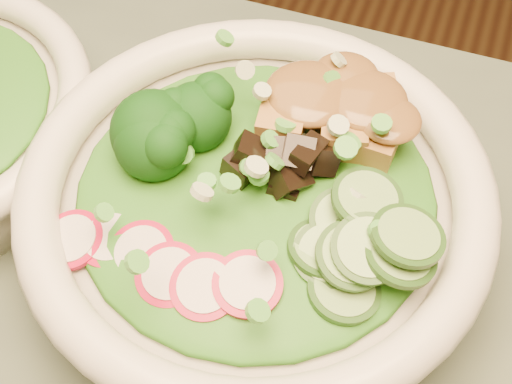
% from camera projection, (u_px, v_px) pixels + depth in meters
% --- Properties ---
extents(salad_bowl, '(0.30, 0.30, 0.08)m').
position_uv_depth(salad_bowl, '(256.00, 211.00, 0.47)').
color(salad_bowl, silver).
rests_on(salad_bowl, dining_table).
extents(lettuce_bed, '(0.23, 0.23, 0.03)m').
position_uv_depth(lettuce_bed, '(256.00, 191.00, 0.45)').
color(lettuce_bed, '#255E13').
rests_on(lettuce_bed, salad_bowl).
extents(broccoli_florets, '(0.11, 0.10, 0.05)m').
position_uv_depth(broccoli_florets, '(173.00, 117.00, 0.46)').
color(broccoli_florets, black).
rests_on(broccoli_florets, salad_bowl).
extents(radish_slices, '(0.13, 0.08, 0.02)m').
position_uv_depth(radish_slices, '(173.00, 267.00, 0.41)').
color(radish_slices, '#AA0D2F').
rests_on(radish_slices, salad_bowl).
extents(cucumber_slices, '(0.10, 0.10, 0.04)m').
position_uv_depth(cucumber_slices, '(349.00, 248.00, 0.41)').
color(cucumber_slices, '#8AC56D').
rests_on(cucumber_slices, salad_bowl).
extents(mushroom_heap, '(0.10, 0.10, 0.05)m').
position_uv_depth(mushroom_heap, '(271.00, 162.00, 0.44)').
color(mushroom_heap, black).
rests_on(mushroom_heap, salad_bowl).
extents(tofu_cubes, '(0.12, 0.10, 0.04)m').
position_uv_depth(tofu_cubes, '(331.00, 115.00, 0.47)').
color(tofu_cubes, '#9E6434').
rests_on(tofu_cubes, salad_bowl).
extents(peanut_sauce, '(0.08, 0.06, 0.02)m').
position_uv_depth(peanut_sauce, '(333.00, 100.00, 0.46)').
color(peanut_sauce, brown).
rests_on(peanut_sauce, tofu_cubes).
extents(scallion_garnish, '(0.22, 0.22, 0.03)m').
position_uv_depth(scallion_garnish, '(256.00, 164.00, 0.43)').
color(scallion_garnish, '#50A93B').
rests_on(scallion_garnish, salad_bowl).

